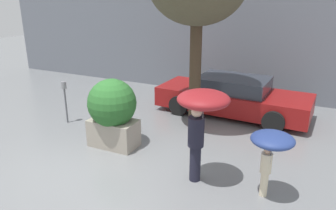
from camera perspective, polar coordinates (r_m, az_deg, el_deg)
name	(u,v)px	position (r m, az deg, el deg)	size (l,w,h in m)	color
ground_plane	(97,165)	(7.51, -12.18, -10.20)	(40.00, 40.00, 0.00)	slate
building_facade	(202,10)	(12.33, 6.02, 16.17)	(18.00, 0.30, 6.00)	slate
planter_box	(112,111)	(7.97, -9.65, -0.97)	(1.17, 1.17, 1.70)	#9E9384
person_adult	(201,111)	(6.14, 5.84, -0.99)	(0.99, 0.99, 1.91)	#1E1E2D
person_child	(271,145)	(6.07, 17.57, -6.62)	(0.77, 0.77, 1.31)	beige
parked_car_near	(233,97)	(10.27, 11.18, 1.40)	(4.66, 2.06, 1.18)	maroon
parking_meter	(65,93)	(9.74, -17.55, 1.94)	(0.14, 0.14, 1.24)	#595B60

